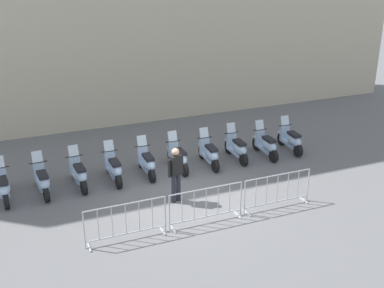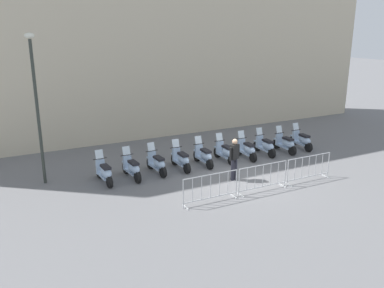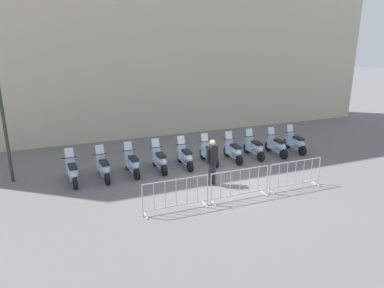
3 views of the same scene
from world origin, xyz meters
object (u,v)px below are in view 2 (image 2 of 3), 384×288
object	(u,v)px
motorcycle_6	(247,150)
motorcycle_4	(204,156)
motorcycle_0	(105,172)
motorcycle_2	(157,163)
motorcycle_3	(181,160)
barrier_segment_0	(211,189)
officer_near_row_end	(234,157)
motorcycle_8	(285,144)
motorcycle_1	(132,168)
street_lamp	(36,96)
barrier_segment_1	(263,178)
motorcycle_5	(225,152)
barrier_segment_2	(309,169)
motorcycle_7	(265,146)
motorcycle_9	(302,140)

from	to	relation	value
motorcycle_6	motorcycle_4	bearing A→B (deg)	175.41
motorcycle_0	motorcycle_2	xyz separation A→B (m)	(2.27, -0.05, 0.00)
motorcycle_3	motorcycle_6	xyz separation A→B (m)	(3.40, -0.21, 0.00)
motorcycle_2	barrier_segment_0	bearing A→B (deg)	-83.59
motorcycle_0	barrier_segment_0	distance (m)	4.52
motorcycle_0	officer_near_row_end	size ratio (longest dim) A/B	1.00
motorcycle_2	motorcycle_8	xyz separation A→B (m)	(6.80, -0.41, 0.00)
motorcycle_1	motorcycle_4	size ratio (longest dim) A/B	1.00
officer_near_row_end	motorcycle_2	bearing A→B (deg)	137.71
motorcycle_4	street_lamp	world-z (taller)	street_lamp
street_lamp	motorcycle_6	bearing A→B (deg)	-9.83
motorcycle_4	motorcycle_1	bearing A→B (deg)	178.83
motorcycle_4	barrier_segment_1	distance (m)	3.63
motorcycle_2	barrier_segment_1	world-z (taller)	motorcycle_2
motorcycle_4	barrier_segment_0	bearing A→B (deg)	-118.01
barrier_segment_0	street_lamp	xyz separation A→B (m)	(-4.75, 4.86, 2.98)
motorcycle_5	motorcycle_0	bearing A→B (deg)	178.26
motorcycle_4	motorcycle_6	xyz separation A→B (m)	(2.27, -0.18, 0.00)
motorcycle_3	motorcycle_6	size ratio (longest dim) A/B	1.00
motorcycle_4	barrier_segment_2	world-z (taller)	motorcycle_4
motorcycle_1	motorcycle_4	xyz separation A→B (m)	(3.40, -0.07, 0.00)
motorcycle_2	motorcycle_5	bearing A→B (deg)	-2.06
motorcycle_3	motorcycle_5	xyz separation A→B (m)	(2.27, -0.06, 0.00)
motorcycle_3	barrier_segment_0	bearing A→B (deg)	-101.63
barrier_segment_0	barrier_segment_2	distance (m)	4.55
motorcycle_4	officer_near_row_end	size ratio (longest dim) A/B	1.00
motorcycle_4	motorcycle_5	xyz separation A→B (m)	(1.14, -0.03, 0.00)
motorcycle_7	barrier_segment_1	xyz separation A→B (m)	(-3.00, -3.46, 0.07)
motorcycle_2	motorcycle_7	distance (m)	5.68
motorcycle_5	officer_near_row_end	distance (m)	2.36
motorcycle_3	motorcycle_9	world-z (taller)	same
motorcycle_7	motorcycle_0	bearing A→B (deg)	177.95
barrier_segment_2	street_lamp	distance (m)	11.00
motorcycle_5	motorcycle_8	xyz separation A→B (m)	(3.40, -0.29, 0.00)
motorcycle_9	motorcycle_1	bearing A→B (deg)	177.77
motorcycle_5	street_lamp	bearing A→B (deg)	169.86
motorcycle_2	motorcycle_3	bearing A→B (deg)	-3.05
motorcycle_4	motorcycle_8	xyz separation A→B (m)	(4.54, -0.32, 0.00)
motorcycle_1	barrier_segment_0	size ratio (longest dim) A/B	0.79
motorcycle_7	street_lamp	bearing A→B (deg)	171.50
barrier_segment_1	officer_near_row_end	distance (m)	1.59
motorcycle_1	barrier_segment_0	bearing A→B (deg)	-66.63
motorcycle_4	motorcycle_2	bearing A→B (deg)	177.64
motorcycle_5	street_lamp	world-z (taller)	street_lamp
street_lamp	officer_near_row_end	xyz separation A→B (m)	(6.76, -3.46, -2.52)
motorcycle_3	street_lamp	xyz separation A→B (m)	(-5.48, 1.32, 3.05)
motorcycle_8	barrier_segment_1	bearing A→B (deg)	-141.50
motorcycle_2	motorcycle_6	xyz separation A→B (m)	(4.53, -0.28, 0.00)
barrier_segment_1	barrier_segment_2	bearing A→B (deg)	-2.57
motorcycle_3	motorcycle_6	distance (m)	3.41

